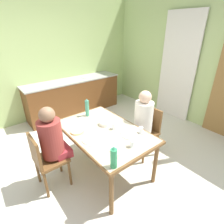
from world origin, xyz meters
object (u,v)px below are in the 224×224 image
at_px(person_near_diner, 52,137).
at_px(kitchen_counter, 74,96).
at_px(water_bottle_green_far, 87,108).
at_px(chair_near_diner, 45,159).
at_px(dining_table, 104,134).
at_px(serving_bowl_center, 105,123).
at_px(water_bottle_green_near, 114,157).
at_px(chair_far_diner, 147,129).
at_px(person_far_diner, 143,117).

bearing_deg(person_near_diner, kitchen_counter, 145.66).
bearing_deg(water_bottle_green_far, chair_near_diner, -69.58).
relative_size(kitchen_counter, dining_table, 1.66).
bearing_deg(kitchen_counter, serving_bowl_center, -14.86).
xyz_separation_m(kitchen_counter, person_near_diner, (1.97, -1.34, 0.33)).
distance_m(kitchen_counter, serving_bowl_center, 2.16).
relative_size(person_near_diner, water_bottle_green_near, 2.88).
xyz_separation_m(kitchen_counter, water_bottle_green_near, (2.85, -1.02, 0.41)).
relative_size(chair_near_diner, serving_bowl_center, 5.12).
xyz_separation_m(water_bottle_green_near, serving_bowl_center, (-0.78, 0.47, -0.10)).
xyz_separation_m(dining_table, chair_far_diner, (0.13, 0.82, -0.17)).
xyz_separation_m(chair_far_diner, person_far_diner, (0.00, -0.14, 0.28)).
bearing_deg(dining_table, water_bottle_green_near, -28.59).
distance_m(person_near_diner, person_far_diner, 1.42).
bearing_deg(dining_table, person_near_diner, -107.93).
bearing_deg(person_far_diner, person_near_diner, 75.53).
relative_size(dining_table, chair_far_diner, 1.70).
height_order(kitchen_counter, water_bottle_green_near, water_bottle_green_near).
distance_m(person_near_diner, water_bottle_green_far, 0.82).
bearing_deg(person_far_diner, serving_bowl_center, 66.46).
distance_m(person_far_diner, water_bottle_green_far, 0.93).
xyz_separation_m(chair_near_diner, person_far_diner, (0.35, 1.51, 0.28)).
xyz_separation_m(person_far_diner, water_bottle_green_far, (-0.68, -0.62, 0.10)).
bearing_deg(chair_near_diner, kitchen_counter, 143.04).
xyz_separation_m(person_near_diner, person_far_diner, (0.35, 1.37, 0.00)).
relative_size(kitchen_counter, person_far_diner, 3.19).
xyz_separation_m(chair_near_diner, person_near_diner, (-0.00, 0.14, 0.28)).
distance_m(kitchen_counter, dining_table, 2.29).
bearing_deg(water_bottle_green_near, serving_bowl_center, 149.07).
bearing_deg(chair_far_diner, kitchen_counter, 4.10).
relative_size(water_bottle_green_near, serving_bowl_center, 1.57).
bearing_deg(water_bottle_green_near, water_bottle_green_far, 160.75).
relative_size(water_bottle_green_far, serving_bowl_center, 1.82).
distance_m(chair_far_diner, person_far_diner, 0.31).
bearing_deg(water_bottle_green_near, person_far_diner, 116.86).
distance_m(kitchen_counter, water_bottle_green_far, 1.79).
height_order(dining_table, serving_bowl_center, serving_bowl_center).
bearing_deg(chair_near_diner, person_near_diner, 90.00).
relative_size(dining_table, person_near_diner, 1.92).
xyz_separation_m(dining_table, person_near_diner, (-0.22, -0.69, 0.12)).
height_order(dining_table, person_near_diner, person_near_diner).
relative_size(chair_near_diner, person_far_diner, 1.13).
relative_size(person_far_diner, serving_bowl_center, 4.53).
bearing_deg(chair_near_diner, dining_table, 74.90).
bearing_deg(kitchen_counter, person_far_diner, 0.74).
height_order(person_far_diner, serving_bowl_center, person_far_diner).
distance_m(kitchen_counter, chair_far_diner, 2.33).
height_order(kitchen_counter, dining_table, kitchen_counter).
distance_m(chair_far_diner, water_bottle_green_near, 1.35).
bearing_deg(chair_near_diner, water_bottle_green_far, 110.42).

